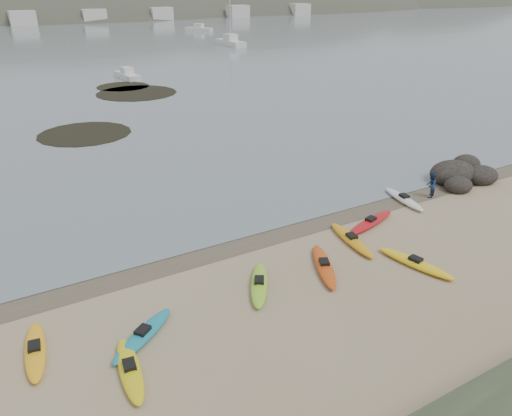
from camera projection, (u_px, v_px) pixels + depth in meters
ground at (256, 235)px, 25.39m from camera, size 600.00×600.00×0.00m
wet_sand at (259, 237)px, 25.16m from camera, size 60.00×60.00×0.00m
kayaks at (297, 269)px, 22.09m from camera, size 21.92×9.29×0.34m
person_east at (431, 185)px, 29.49m from camera, size 0.94×0.86×1.55m
rock_cluster at (461, 177)px, 32.26m from camera, size 5.06×3.69×1.60m
kelp_mats at (120, 102)px, 53.03m from camera, size 17.52×25.54×0.04m
moored_boats at (51, 52)px, 85.60m from camera, size 81.11×64.65×1.39m
far_hills at (97, 56)px, 202.22m from camera, size 550.00×135.00×80.00m
far_town at (15, 19)px, 140.99m from camera, size 199.00×5.00×4.00m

